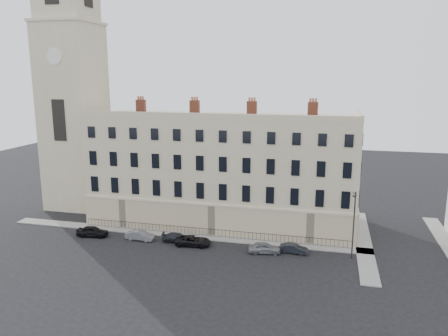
{
  "coord_description": "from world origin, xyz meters",
  "views": [
    {
      "loc": [
        8.38,
        -45.81,
        20.35
      ],
      "look_at": [
        -5.34,
        10.0,
        8.14
      ],
      "focal_mm": 35.0,
      "sensor_mm": 36.0,
      "label": 1
    }
  ],
  "objects_px": {
    "car_a": "(92,231)",
    "car_b": "(140,235)",
    "car_e": "(264,248)",
    "car_f": "(294,249)",
    "streetlamp": "(354,222)",
    "car_c": "(177,238)",
    "car_d": "(193,241)"
  },
  "relations": [
    {
      "from": "car_d",
      "to": "streetlamp",
      "type": "xyz_separation_m",
      "value": [
        18.63,
        0.48,
        3.74
      ]
    },
    {
      "from": "car_a",
      "to": "car_e",
      "type": "height_order",
      "value": "car_a"
    },
    {
      "from": "car_a",
      "to": "car_d",
      "type": "distance_m",
      "value": 13.56
    },
    {
      "from": "car_c",
      "to": "streetlamp",
      "type": "bearing_deg",
      "value": -100.4
    },
    {
      "from": "car_b",
      "to": "car_c",
      "type": "distance_m",
      "value": 4.78
    },
    {
      "from": "car_a",
      "to": "streetlamp",
      "type": "height_order",
      "value": "streetlamp"
    },
    {
      "from": "car_c",
      "to": "car_d",
      "type": "bearing_deg",
      "value": -116.77
    },
    {
      "from": "car_e",
      "to": "car_b",
      "type": "bearing_deg",
      "value": 78.67
    },
    {
      "from": "car_a",
      "to": "car_c",
      "type": "xyz_separation_m",
      "value": [
        11.24,
        0.85,
        -0.13
      ]
    },
    {
      "from": "car_a",
      "to": "car_e",
      "type": "relative_size",
      "value": 1.06
    },
    {
      "from": "car_a",
      "to": "car_f",
      "type": "bearing_deg",
      "value": -95.05
    },
    {
      "from": "car_d",
      "to": "car_b",
      "type": "bearing_deg",
      "value": 84.46
    },
    {
      "from": "car_d",
      "to": "car_e",
      "type": "relative_size",
      "value": 1.15
    },
    {
      "from": "car_d",
      "to": "car_f",
      "type": "distance_m",
      "value": 12.13
    },
    {
      "from": "car_b",
      "to": "car_e",
      "type": "xyz_separation_m",
      "value": [
        15.88,
        -0.42,
        0.05
      ]
    },
    {
      "from": "car_e",
      "to": "car_a",
      "type": "bearing_deg",
      "value": 79.98
    },
    {
      "from": "car_f",
      "to": "car_b",
      "type": "bearing_deg",
      "value": 96.96
    },
    {
      "from": "car_f",
      "to": "car_d",
      "type": "bearing_deg",
      "value": 98.62
    },
    {
      "from": "car_b",
      "to": "car_c",
      "type": "relative_size",
      "value": 0.96
    },
    {
      "from": "car_d",
      "to": "car_a",
      "type": "bearing_deg",
      "value": 86.62
    },
    {
      "from": "car_a",
      "to": "streetlamp",
      "type": "relative_size",
      "value": 0.51
    },
    {
      "from": "car_c",
      "to": "streetlamp",
      "type": "xyz_separation_m",
      "value": [
        20.95,
        -0.23,
        3.8
      ]
    },
    {
      "from": "car_a",
      "to": "car_d",
      "type": "relative_size",
      "value": 0.92
    },
    {
      "from": "car_c",
      "to": "car_e",
      "type": "distance_m",
      "value": 11.16
    },
    {
      "from": "car_c",
      "to": "car_a",
      "type": "bearing_deg",
      "value": 84.57
    },
    {
      "from": "car_b",
      "to": "car_d",
      "type": "height_order",
      "value": "car_d"
    },
    {
      "from": "car_a",
      "to": "car_b",
      "type": "distance_m",
      "value": 6.49
    },
    {
      "from": "car_f",
      "to": "streetlamp",
      "type": "height_order",
      "value": "streetlamp"
    },
    {
      "from": "car_c",
      "to": "car_f",
      "type": "height_order",
      "value": "car_c"
    },
    {
      "from": "car_c",
      "to": "car_f",
      "type": "relative_size",
      "value": 1.14
    },
    {
      "from": "car_b",
      "to": "streetlamp",
      "type": "bearing_deg",
      "value": -87.19
    },
    {
      "from": "car_a",
      "to": "car_f",
      "type": "relative_size",
      "value": 1.21
    }
  ]
}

